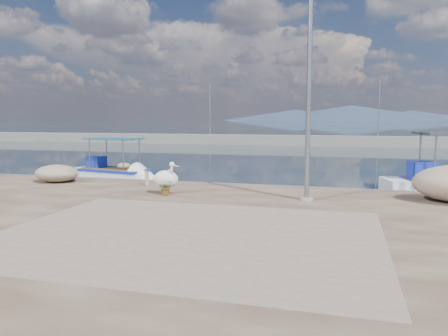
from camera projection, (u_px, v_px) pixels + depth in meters
ground at (191, 223)px, 13.56m from camera, size 1400.00×1400.00×0.00m
quay at (76, 286)px, 7.80m from camera, size 44.00×22.00×0.50m
quay_patch at (187, 234)px, 10.37m from camera, size 9.00×7.00×0.01m
breakwater at (306, 140)px, 51.76m from camera, size 120.00×2.20×7.50m
mountains at (347, 114)px, 633.07m from camera, size 370.00×280.00×22.00m
boat_left at (114, 174)px, 23.69m from camera, size 5.52×2.77×2.54m
pelican at (166, 179)px, 15.77m from camera, size 1.25×0.90×1.20m
lamp_post at (309, 101)px, 14.23m from camera, size 0.44×0.96×7.00m
bollard_near at (147, 177)px, 17.87m from camera, size 0.22×0.22×0.66m
bollard_far at (74, 172)px, 19.37m from camera, size 0.22×0.22×0.66m
potted_plant at (166, 188)px, 15.54m from camera, size 0.62×0.59×0.55m
net_pile_b at (57, 173)px, 18.79m from camera, size 1.92×1.49×0.74m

